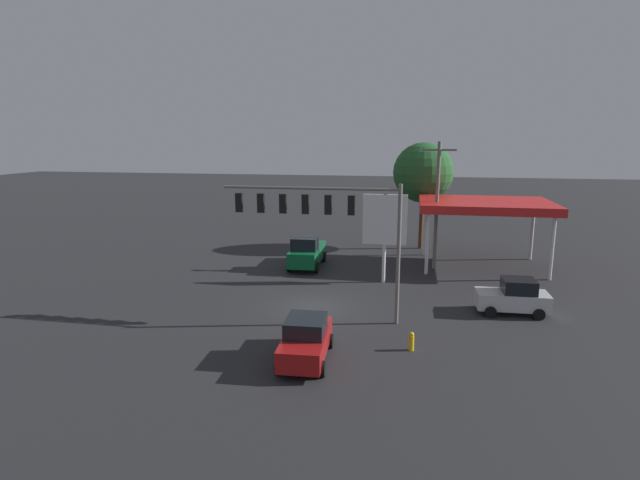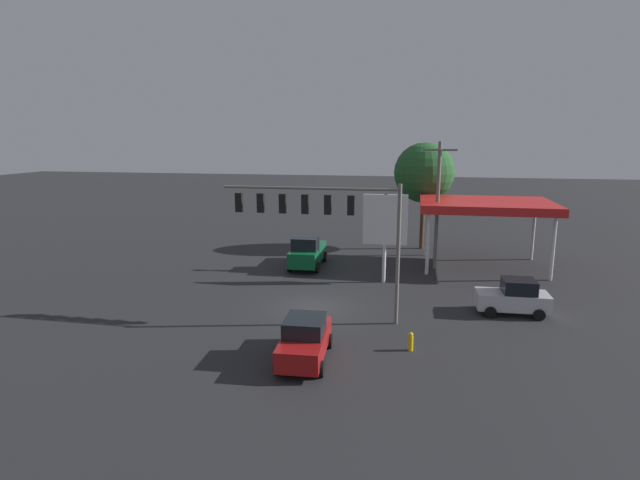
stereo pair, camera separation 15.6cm
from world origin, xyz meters
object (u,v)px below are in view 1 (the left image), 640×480
utility_pole (437,203)px  street_tree (423,173)px  pickup_parked (307,252)px  fire_hydrant (411,341)px  traffic_signal_assembly (320,213)px  hatchback_crossing (514,297)px  sedan_far (306,339)px  price_sign (385,222)px

utility_pole → street_tree: size_ratio=1.01×
pickup_parked → fire_hydrant: pickup_parked is taller
utility_pole → pickup_parked: 10.17m
traffic_signal_assembly → pickup_parked: 11.80m
hatchback_crossing → fire_hydrant: hatchback_crossing is taller
sedan_far → fire_hydrant: (-4.51, -1.85, -0.51)m
traffic_signal_assembly → street_tree: street_tree is taller
price_sign → traffic_signal_assembly: bearing=68.7°
sedan_far → traffic_signal_assembly: bearing=-179.2°
hatchback_crossing → fire_hydrant: 8.11m
street_tree → pickup_parked: bearing=43.9°
utility_pole → sedan_far: size_ratio=2.06×
utility_pole → fire_hydrant: bearing=84.1°
price_sign → sedan_far: 13.26m
traffic_signal_assembly → price_sign: 8.20m
price_sign → street_tree: (-2.54, -11.06, 2.47)m
hatchback_crossing → pickup_parked: 15.35m
utility_pole → pickup_parked: (9.34, 1.33, -3.79)m
utility_pole → sedan_far: bearing=70.3°
utility_pole → sedan_far: (6.07, 16.93, -3.95)m
traffic_signal_assembly → fire_hydrant: traffic_signal_assembly is taller
utility_pole → street_tree: bearing=-82.2°
price_sign → pickup_parked: (5.87, -2.97, -2.98)m
utility_pole → fire_hydrant: size_ratio=10.51×
fire_hydrant → utility_pole: bearing=-95.9°
hatchback_crossing → price_sign: bearing=-34.3°
street_tree → sedan_far: bearing=77.7°
price_sign → fire_hydrant: (-1.91, 10.77, -3.65)m
utility_pole → hatchback_crossing: bearing=113.2°
hatchback_crossing → street_tree: (4.83, -15.86, 5.62)m
price_sign → street_tree: bearing=-103.0°
street_tree → price_sign: bearing=77.0°
fire_hydrant → sedan_far: bearing=22.3°
sedan_far → fire_hydrant: size_ratio=5.09×
traffic_signal_assembly → hatchback_crossing: traffic_signal_assembly is taller
hatchback_crossing → street_tree: street_tree is taller
traffic_signal_assembly → sedan_far: size_ratio=2.06×
traffic_signal_assembly → fire_hydrant: 7.86m
utility_pole → fire_hydrant: 15.80m
hatchback_crossing → street_tree: 17.50m
pickup_parked → sedan_far: size_ratio=1.17×
utility_pole → traffic_signal_assembly: bearing=61.5°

